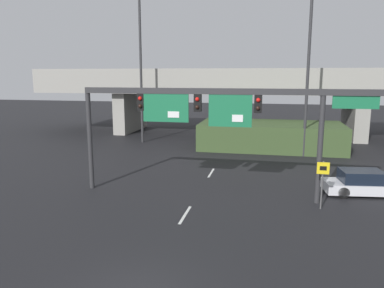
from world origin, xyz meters
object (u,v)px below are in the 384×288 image
at_px(speed_limit_sign, 322,178).
at_px(parked_sedan_near_right, 363,183).
at_px(highway_light_pole_near, 140,46).
at_px(highway_light_pole_far, 310,41).
at_px(signal_gantry, 213,110).

xyz_separation_m(speed_limit_sign, parked_sedan_near_right, (2.60, 2.97, -0.97)).
bearing_deg(parked_sedan_near_right, highway_light_pole_near, 135.97).
relative_size(speed_limit_sign, parked_sedan_near_right, 0.55).
distance_m(highway_light_pole_far, parked_sedan_near_right, 13.38).
bearing_deg(highway_light_pole_near, highway_light_pole_far, -12.81).
xyz_separation_m(highway_light_pole_near, parked_sedan_near_right, (17.81, -13.34, -8.76)).
relative_size(signal_gantry, highway_light_pole_far, 0.88).
bearing_deg(highway_light_pole_near, parked_sedan_near_right, -36.83).
height_order(speed_limit_sign, parked_sedan_near_right, speed_limit_sign).
bearing_deg(parked_sedan_near_right, highway_light_pole_far, 96.80).
distance_m(speed_limit_sign, parked_sedan_near_right, 4.07).
bearing_deg(parked_sedan_near_right, signal_gantry, -173.36).
relative_size(signal_gantry, parked_sedan_near_right, 3.51).
bearing_deg(speed_limit_sign, signal_gantry, 170.90).
bearing_deg(parked_sedan_near_right, speed_limit_sign, -138.44).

